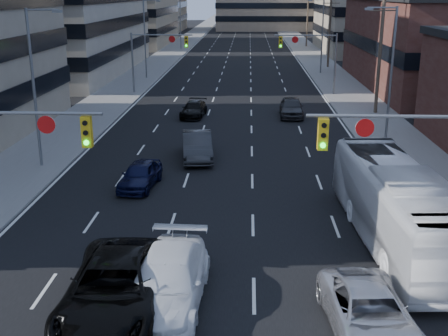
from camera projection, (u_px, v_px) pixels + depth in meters
name	position (u px, v px, depth m)	size (l,w,h in m)	color
road_surface	(243.00, 34.00, 137.21)	(18.00, 300.00, 0.02)	black
sidewalk_left	(196.00, 33.00, 137.67)	(5.00, 300.00, 0.15)	slate
sidewalk_right	(290.00, 34.00, 136.72)	(5.00, 300.00, 0.15)	slate
office_left_far	(116.00, 2.00, 107.22)	(20.00, 30.00, 16.00)	gray
office_right_far	(389.00, 9.00, 94.05)	(22.00, 28.00, 14.00)	gray
bg_block_right	(377.00, 9.00, 134.09)	(22.00, 22.00, 12.00)	gray
signal_near_right	(419.00, 159.00, 19.34)	(6.59, 0.33, 6.00)	slate
signal_far_left	(155.00, 50.00, 55.23)	(6.09, 0.33, 6.00)	slate
signal_far_right	(312.00, 51.00, 54.60)	(6.09, 0.33, 6.00)	slate
utility_pole_block	(381.00, 44.00, 45.40)	(2.20, 0.28, 11.00)	#4C3D2D
utility_pole_midblock	(330.00, 24.00, 73.99)	(2.20, 0.28, 11.00)	#4C3D2D
utility_pole_distant	(308.00, 15.00, 102.57)	(2.20, 0.28, 11.00)	#4C3D2D
streetlight_left_near	(36.00, 81.00, 31.30)	(2.03, 0.22, 9.00)	slate
streetlight_left_mid	(146.00, 35.00, 64.65)	(2.03, 0.22, 9.00)	slate
streetlight_left_far	(181.00, 20.00, 98.01)	(2.03, 0.22, 9.00)	slate
streetlight_right_near	(389.00, 71.00, 35.21)	(2.03, 0.22, 9.00)	slate
streetlight_right_far	(321.00, 33.00, 68.56)	(2.03, 0.22, 9.00)	slate
black_pickup	(115.00, 289.00, 17.64)	(2.99, 6.50, 1.81)	black
white_van	(167.00, 282.00, 18.18)	(2.37, 5.83, 1.69)	white
silver_suv	(370.00, 314.00, 16.59)	(2.37, 5.13, 1.43)	silver
transit_bus	(397.00, 206.00, 22.51)	(2.72, 11.64, 3.24)	white
sedan_blue	(140.00, 175.00, 29.28)	(1.63, 4.04, 1.38)	black
sedan_grey_center	(197.00, 146.00, 34.26)	(1.73, 4.97, 1.64)	#2B2B2D
sedan_black_far	(194.00, 109.00, 45.93)	(1.75, 4.30, 1.25)	black
sedan_grey_right	(291.00, 107.00, 45.94)	(1.87, 4.65, 1.59)	#2E2F31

